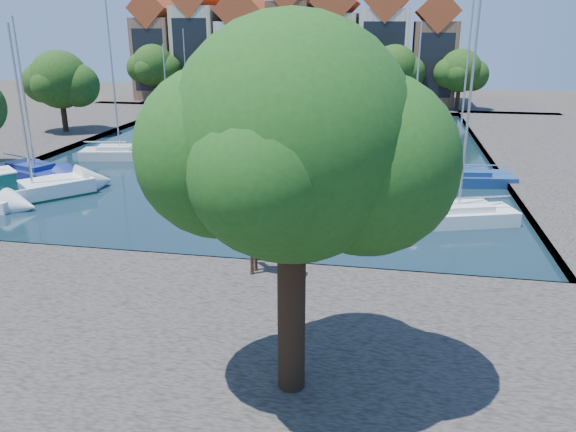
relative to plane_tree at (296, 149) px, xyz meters
name	(u,v)px	position (x,y,z in m)	size (l,w,h in m)	color
ground	(169,262)	(-7.62, 9.01, -7.67)	(160.00, 160.00, 0.00)	#38332B
water_basin	(273,153)	(-7.62, 33.01, -7.63)	(38.00, 50.00, 0.08)	black
near_quay	(94,334)	(-7.62, 2.01, -7.42)	(50.00, 14.00, 0.50)	#504945
far_quay	(320,103)	(-7.62, 65.01, -7.42)	(60.00, 16.00, 0.50)	#504945
left_quay	(14,140)	(-32.62, 33.01, -7.42)	(14.00, 52.00, 0.50)	#504945
plane_tree	(296,149)	(0.00, 0.00, 0.00)	(8.32, 6.40, 10.62)	#332114
townhouse_west_end	(161,48)	(-30.62, 64.99, -0.31)	(5.44, 9.18, 14.93)	brown
townhouse_west_mid	(201,42)	(-24.62, 64.99, 0.56)	(5.94, 9.18, 16.79)	beige
townhouse_west_inner	(246,49)	(-18.12, 64.99, -0.32)	(6.43, 9.18, 15.15)	silver
townhouse_center	(292,42)	(-11.62, 64.99, 0.69)	(5.44, 9.18, 16.93)	brown
townhouse_east_inner	(335,47)	(-5.62, 64.99, 0.06)	(5.94, 9.18, 15.79)	#C3AB8B
townhouse_east_mid	(384,44)	(0.88, 64.99, 0.43)	(6.43, 9.18, 16.65)	beige
townhouse_east_end	(434,53)	(7.38, 64.99, -0.56)	(5.44, 9.18, 14.43)	brown
far_tree_far_west	(154,67)	(-29.51, 59.50, -2.49)	(7.28, 5.60, 7.68)	#332114
far_tree_west	(211,69)	(-21.52, 59.50, -2.60)	(6.76, 5.20, 7.36)	#332114
far_tree_mid_west	(270,68)	(-13.51, 59.50, -2.38)	(7.80, 6.00, 8.00)	#332114
far_tree_mid_east	(331,70)	(-5.52, 59.50, -2.54)	(7.02, 5.40, 7.52)	#332114
far_tree_east	(395,70)	(2.49, 59.50, -2.43)	(7.54, 5.80, 7.84)	#332114
far_tree_far_east	(461,72)	(10.48, 59.50, -2.60)	(6.76, 5.20, 7.36)	#332114
side_tree_left_far	(61,82)	(-29.51, 37.00, -2.29)	(7.28, 5.60, 7.88)	#332114
giraffe_statue	(264,225)	(-2.61, 7.55, -4.93)	(3.19, 0.91, 4.57)	#392B1C
motorsailer	(9,190)	(-20.82, 15.91, -6.77)	(8.17, 8.84, 10.70)	white
sailboat_left_b	(35,171)	(-22.62, 21.31, -6.98)	(7.84, 4.97, 11.13)	navy
sailboat_left_c	(120,151)	(-19.62, 28.52, -6.98)	(6.60, 3.36, 12.34)	silver
sailboat_left_d	(169,129)	(-19.62, 39.13, -7.04)	(5.43, 3.76, 8.81)	white
sailboat_left_e	(188,110)	(-22.62, 52.88, -7.07)	(6.10, 3.68, 10.10)	silver
sailboat_right_a	(458,212)	(6.35, 16.96, -6.94)	(6.74, 4.09, 12.90)	white
sailboat_right_b	(456,176)	(7.07, 25.57, -7.03)	(8.05, 3.66, 13.00)	navy
sailboat_right_c	(413,144)	(4.38, 36.06, -7.02)	(5.24, 3.33, 10.73)	white
sailboat_right_d	(414,125)	(4.74, 45.81, -6.95)	(5.47, 2.85, 9.78)	white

